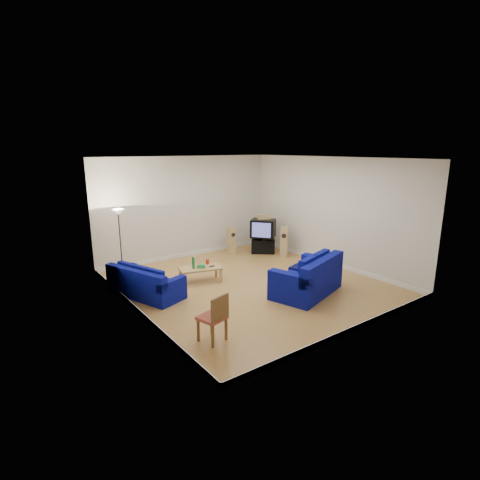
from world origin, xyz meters
TOP-DOWN VIEW (x-y plane):
  - room at (0.00, 0.00)m, footprint 6.01×6.51m
  - sofa_three_seat at (-2.50, 0.83)m, footprint 1.42×2.04m
  - sofa_loveseat at (0.77, -1.36)m, footprint 2.10×1.55m
  - coffee_table at (-0.92, 0.90)m, footprint 1.19×0.81m
  - bottle at (-1.12, 0.92)m, footprint 0.08×0.08m
  - tissue_box at (-0.93, 0.85)m, footprint 0.25×0.22m
  - red_canister at (-0.62, 1.03)m, footprint 0.11×0.11m
  - remote at (-0.63, 0.79)m, footprint 0.15×0.05m
  - tv_stand at (2.18, 2.10)m, footprint 0.87×0.81m
  - av_receiver at (2.23, 2.05)m, footprint 0.45×0.40m
  - television at (2.13, 2.04)m, footprint 0.92×0.95m
  - centre_speaker at (2.21, 2.09)m, footprint 0.47×0.34m
  - speaker_left at (1.27, 2.63)m, footprint 0.25×0.30m
  - speaker_right at (2.45, 1.35)m, footprint 0.37×0.36m
  - floor_lamp at (-2.45, 2.51)m, footprint 0.32×0.32m
  - dining_chair at (-2.30, -2.00)m, footprint 0.54×0.54m

SIDE VIEW (x-z plane):
  - tv_stand at x=2.18m, z-range 0.00..0.47m
  - sofa_three_seat at x=-2.50m, z-range -0.09..0.63m
  - coffee_table at x=-0.92m, z-range 0.14..0.54m
  - sofa_loveseat at x=0.77m, z-range -0.11..0.82m
  - remote at x=-0.63m, z-range 0.39..0.41m
  - tissue_box at x=-0.93m, z-range 0.39..0.48m
  - speaker_left at x=1.27m, z-range 0.00..0.92m
  - red_canister at x=-0.62m, z-range 0.39..0.53m
  - speaker_right at x=2.45m, z-range 0.00..0.98m
  - dining_chair at x=-2.30m, z-range 0.05..0.97m
  - av_receiver at x=2.23m, z-range 0.47..0.56m
  - bottle at x=-1.12m, z-range 0.39..0.70m
  - television at x=2.13m, z-range 0.56..1.16m
  - centre_speaker at x=2.21m, z-range 1.16..1.31m
  - room at x=0.00m, z-range -0.06..3.15m
  - floor_lamp at x=-2.45m, z-range 0.61..2.48m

